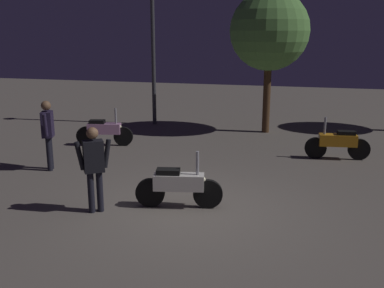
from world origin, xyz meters
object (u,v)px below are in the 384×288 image
motorcycle_orange_parked_right (338,143)px  motorcycle_white_foreground (179,185)px  motorcycle_pink_parked_left (104,131)px  streetlamp_near (153,24)px  person_rider_beside (94,162)px  person_bystander_far (48,129)px

motorcycle_orange_parked_right → motorcycle_white_foreground: bearing=47.0°
motorcycle_white_foreground → motorcycle_orange_parked_right: same height
motorcycle_pink_parked_left → streetlamp_near: (0.40, 3.32, 3.05)m
motorcycle_pink_parked_left → motorcycle_orange_parked_right: 6.51m
motorcycle_pink_parked_left → motorcycle_orange_parked_right: (6.51, 0.19, 0.00)m
person_rider_beside → streetlamp_near: bearing=-22.5°
motorcycle_white_foreground → motorcycle_pink_parked_left: same height
motorcycle_orange_parked_right → person_bystander_far: bearing=15.1°
motorcycle_white_foreground → streetlamp_near: bearing=101.4°
motorcycle_orange_parked_right → person_rider_beside: size_ratio=1.03×
motorcycle_white_foreground → person_bystander_far: size_ratio=0.98×
motorcycle_white_foreground → person_rider_beside: 1.63m
motorcycle_white_foreground → motorcycle_pink_parked_left: bearing=119.4°
motorcycle_white_foreground → streetlamp_near: size_ratio=0.30×
motorcycle_white_foreground → streetlamp_near: (-3.01, 7.33, 3.05)m
person_bystander_far → streetlamp_near: streetlamp_near is taller
person_bystander_far → person_rider_beside: bearing=115.9°
person_bystander_far → motorcycle_white_foreground: bearing=136.7°
streetlamp_near → person_bystander_far: bearing=-96.5°
motorcycle_white_foreground → person_rider_beside: (-1.43, -0.59, 0.52)m
motorcycle_white_foreground → motorcycle_orange_parked_right: size_ratio=0.99×
person_rider_beside → person_bystander_far: size_ratio=0.96×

